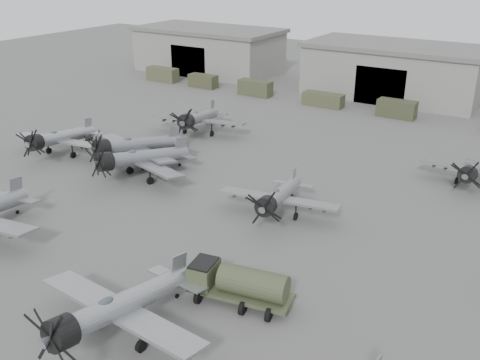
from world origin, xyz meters
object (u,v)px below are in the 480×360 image
Objects in this scene: aircraft_mid_1 at (137,159)px; aircraft_extra_129 at (133,146)px; fuel_tanker at (239,282)px; ground_crew at (100,136)px; tug_trailer at (104,145)px; aircraft_far_1 at (476,169)px; aircraft_far_0 at (197,118)px; aircraft_mid_0 at (58,138)px; aircraft_near_1 at (115,309)px; aircraft_mid_2 at (278,197)px.

aircraft_mid_1 and aircraft_extra_129 have the same top height.
fuel_tanker is 4.32× the size of ground_crew.
aircraft_far_1 is at bearing 2.20° from tug_trailer.
aircraft_far_0 is 12.73m from aircraft_extra_129.
aircraft_far_0 is at bearing 50.21° from aircraft_mid_0.
aircraft_extra_129 is (9.57, 2.53, 0.12)m from aircraft_mid_0.
aircraft_extra_129 is at bearing 153.74° from aircraft_mid_1.
aircraft_mid_1 is 4.25m from aircraft_extra_129.
aircraft_mid_1 is at bearing -26.26° from aircraft_extra_129.
ground_crew is (-33.29, 18.98, -0.73)m from fuel_tanker.
aircraft_extra_129 reaches higher than aircraft_far_0.
aircraft_extra_129 reaches higher than aircraft_near_1.
aircraft_extra_129 is at bearing 6.16° from aircraft_mid_0.
aircraft_mid_1 reaches higher than aircraft_far_1.
aircraft_far_1 is 0.86× the size of aircraft_extra_129.
fuel_tanker is at bearing -83.53° from aircraft_mid_2.
aircraft_mid_1 reaches higher than fuel_tanker.
aircraft_mid_0 reaches higher than tug_trailer.
aircraft_near_1 is 40.98m from aircraft_far_0.
aircraft_near_1 is at bearing -130.34° from fuel_tanker.
tug_trailer is (-10.10, 4.83, -1.85)m from aircraft_mid_1.
ground_crew is at bearing 166.97° from aircraft_mid_1.
aircraft_extra_129 is (-34.15, -14.24, 0.33)m from aircraft_far_1.
aircraft_near_1 is 1.05× the size of aircraft_mid_0.
aircraft_near_1 is 1.14× the size of aircraft_mid_2.
aircraft_mid_0 is 36.18m from fuel_tanker.
aircraft_near_1 is at bearing -101.71° from aircraft_mid_2.
aircraft_mid_2 reaches higher than tug_trailer.
aircraft_far_0 is 34.53m from aircraft_far_1.
aircraft_extra_129 is 1.89× the size of tug_trailer.
aircraft_mid_1 is 1.01× the size of aircraft_far_0.
aircraft_extra_129 is at bearing -31.25° from tug_trailer.
aircraft_extra_129 is 28.73m from fuel_tanker.
tug_trailer is 3.94× the size of ground_crew.
aircraft_extra_129 is 9.85m from ground_crew.
aircraft_far_0 is (-3.60, 15.47, -0.02)m from aircraft_mid_1.
aircraft_far_1 is at bearing 12.34° from aircraft_mid_0.
aircraft_far_0 is 12.60m from tug_trailer.
fuel_tanker is (4.01, -12.88, -0.45)m from aircraft_mid_2.
aircraft_mid_2 is at bearing 97.07° from fuel_tanker.
aircraft_mid_0 is at bearing 148.84° from fuel_tanker.
aircraft_mid_1 reaches higher than aircraft_mid_2.
aircraft_far_0 is 1.87× the size of tug_trailer.
fuel_tanker is (24.21, -15.45, -0.75)m from aircraft_extra_129.
tug_trailer is at bearing -136.89° from aircraft_far_0.
aircraft_near_1 is 1.16× the size of aircraft_far_1.
aircraft_near_1 is 35.82m from aircraft_mid_0.
aircraft_far_1 is (13.94, 16.80, -0.02)m from aircraft_mid_2.
tug_trailer is at bearing 140.84° from aircraft_near_1.
aircraft_mid_2 is 0.87× the size of aircraft_extra_129.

